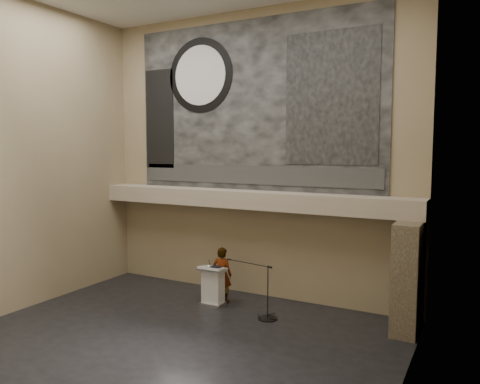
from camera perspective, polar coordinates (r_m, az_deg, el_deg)
The scene contains 20 objects.
floor at distance 11.50m, azimuth -7.94°, elevation -17.48°, with size 10.00×10.00×0.00m, color black.
wall_back at distance 14.02m, azimuth 1.55°, elevation 4.55°, with size 10.00×0.02×8.50m, color #877455.
wall_front at distance 7.76m, azimuth -26.12°, elevation 3.25°, with size 10.00×0.02×8.50m, color #877455.
wall_left at distance 14.15m, azimuth -24.79°, elevation 4.06°, with size 0.02×8.00×8.50m, color #877455.
wall_right at distance 8.62m, azimuth 19.62°, elevation 3.66°, with size 0.02×8.00×8.50m, color #877455.
soffit at distance 13.74m, azimuth 0.79°, elevation -0.90°, with size 10.00×0.80×0.50m, color #9F907B.
sprinkler_left at distance 14.54m, azimuth -4.91°, elevation -1.68°, with size 0.04×0.04×0.06m, color #B2893D.
sprinkler_right at distance 12.97m, azimuth 8.16°, elevation -2.58°, with size 0.04×0.04×0.06m, color #B2893D.
banner at distance 14.04m, azimuth 1.51°, elevation 10.48°, with size 8.00×0.05×5.00m, color black.
banner_text_strip at distance 13.98m, azimuth 1.42°, elevation 2.09°, with size 7.76×0.02×0.55m, color #2B2B2B.
banner_clock_rim at distance 15.02m, azimuth -4.88°, elevation 13.97°, with size 2.30×2.30×0.02m, color black.
banner_clock_face at distance 15.00m, azimuth -4.92°, elevation 13.98°, with size 1.84×1.84×0.02m, color silver.
banner_building_print at distance 13.11m, azimuth 11.02°, elevation 11.17°, with size 2.60×0.02×3.60m, color black.
banner_brick_print at distance 15.81m, azimuth -9.76°, elevation 8.75°, with size 1.10×0.02×3.20m, color black.
stone_pier at distance 12.19m, azimuth 19.80°, elevation -9.71°, with size 0.60×1.40×2.70m, color #453A2A.
lectern at distance 13.57m, azimuth -3.31°, elevation -11.34°, with size 0.72×0.52×1.13m.
binder at distance 13.33m, azimuth -3.01°, elevation -9.13°, with size 0.27×0.22×0.04m, color black.
papers at distance 13.43m, azimuth -3.60°, elevation -9.08°, with size 0.20×0.28×0.01m, color white.
speaker_person at distance 13.74m, azimuth -2.18°, elevation -10.02°, with size 0.59×0.39×1.61m, color white.
mic_stand at distance 12.65m, azimuth 3.19°, elevation -14.18°, with size 1.62×0.52×1.43m.
Camera 1 is at (6.30, -8.52, 4.48)m, focal length 35.00 mm.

